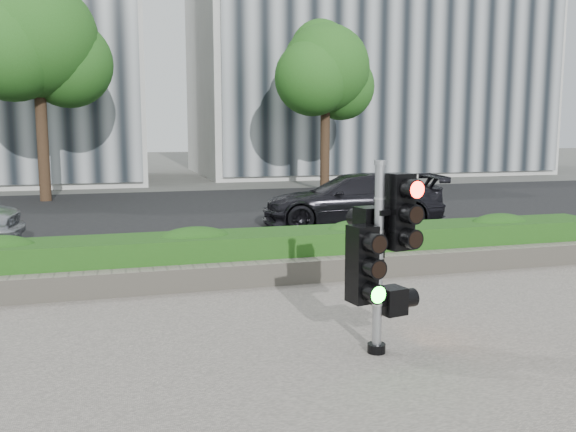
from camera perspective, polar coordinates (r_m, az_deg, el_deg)
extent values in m
plane|color=#51514C|center=(7.45, 3.36, -10.01)|extent=(120.00, 120.00, 0.00)
cube|color=#9E9389|center=(5.32, 12.80, -17.67)|extent=(16.00, 11.00, 0.03)
cube|color=black|center=(17.00, -7.92, 0.19)|extent=(60.00, 13.00, 0.02)
cube|color=gray|center=(10.35, -2.46, -4.50)|extent=(60.00, 0.25, 0.12)
cube|color=gray|center=(9.14, -0.61, -5.28)|extent=(12.00, 0.32, 0.34)
cube|color=#3C7C26|center=(9.72, -1.63, -3.46)|extent=(12.00, 1.00, 0.68)
cube|color=#B7B7B2|center=(34.58, 6.97, 14.11)|extent=(18.00, 10.00, 12.00)
cylinder|color=black|center=(21.28, -21.98, 6.67)|extent=(0.36, 0.36, 4.03)
sphere|color=#244D16|center=(21.47, -22.44, 15.15)|extent=(3.74, 3.74, 3.74)
sphere|color=#244D16|center=(21.68, -19.90, 13.28)|extent=(2.88, 2.88, 2.88)
sphere|color=#244D16|center=(21.08, -24.51, 13.99)|extent=(3.17, 3.17, 3.17)
sphere|color=#244D16|center=(22.31, -22.36, 17.10)|extent=(2.59, 2.59, 2.59)
cylinder|color=black|center=(23.54, 3.48, 6.77)|extent=(0.36, 0.36, 3.58)
sphere|color=#244D16|center=(23.64, 3.54, 13.61)|extent=(3.33, 3.33, 3.33)
sphere|color=#244D16|center=(24.15, 5.02, 11.95)|extent=(2.56, 2.56, 2.56)
sphere|color=#244D16|center=(23.04, 2.32, 12.80)|extent=(2.82, 2.82, 2.82)
sphere|color=#244D16|center=(24.33, 3.03, 15.27)|extent=(2.30, 2.30, 2.30)
cylinder|color=black|center=(6.49, 8.27, -12.13)|extent=(0.19, 0.19, 0.09)
cylinder|color=gray|center=(6.24, 8.44, -4.17)|extent=(0.10, 0.10, 1.93)
cylinder|color=gray|center=(6.10, 8.63, 4.94)|extent=(0.12, 0.12, 0.05)
cube|color=#FF1107|center=(6.26, 10.29, 0.43)|extent=(0.29, 0.29, 0.77)
cube|color=#14E51E|center=(6.09, 6.94, -4.48)|extent=(0.29, 0.29, 0.77)
cube|color=black|center=(6.38, 7.55, -1.52)|extent=(0.29, 0.29, 0.53)
cube|color=orange|center=(6.49, 9.71, -7.80)|extent=(0.29, 0.29, 0.28)
imported|color=black|center=(14.73, 6.05, 1.53)|extent=(4.57, 2.44, 1.26)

